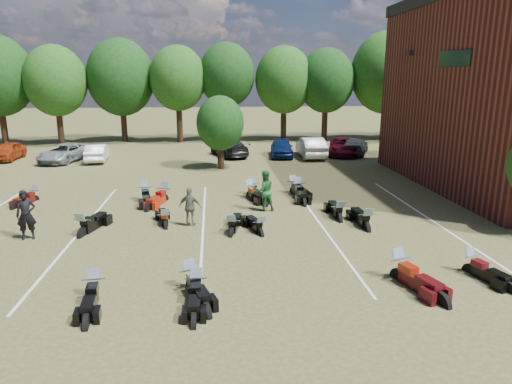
{
  "coord_description": "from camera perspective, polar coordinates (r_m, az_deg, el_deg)",
  "views": [
    {
      "loc": [
        -2.5,
        -15.4,
        6.16
      ],
      "look_at": [
        -0.66,
        4.0,
        1.2
      ],
      "focal_mm": 32.0,
      "sensor_mm": 36.0,
      "label": 1
    }
  ],
  "objects": [
    {
      "name": "ground",
      "position": [
        16.77,
        3.57,
        -7.29
      ],
      "size": [
        160.0,
        160.0,
        0.0
      ],
      "primitive_type": "plane",
      "color": "brown",
      "rests_on": "ground"
    },
    {
      "name": "car_0",
      "position": [
        39.29,
        -28.61,
        4.51
      ],
      "size": [
        1.59,
        3.93,
        1.34
      ],
      "primitive_type": "imported",
      "rotation": [
        0.0,
        0.0,
        0.0
      ],
      "color": "#95300D",
      "rests_on": "ground"
    },
    {
      "name": "car_1",
      "position": [
        35.97,
        -19.24,
        4.66
      ],
      "size": [
        1.75,
        4.03,
        1.29
      ],
      "primitive_type": "imported",
      "rotation": [
        0.0,
        0.0,
        3.24
      ],
      "color": "silver",
      "rests_on": "ground"
    },
    {
      "name": "car_2",
      "position": [
        36.68,
        -22.93,
        4.51
      ],
      "size": [
        3.2,
        5.05,
        1.3
      ],
      "primitive_type": "imported",
      "rotation": [
        0.0,
        0.0,
        -0.24
      ],
      "color": "gray",
      "rests_on": "ground"
    },
    {
      "name": "car_3",
      "position": [
        36.2,
        -3.34,
        5.52
      ],
      "size": [
        3.31,
        4.93,
        1.32
      ],
      "primitive_type": "imported",
      "rotation": [
        0.0,
        0.0,
        3.49
      ],
      "color": "black",
      "rests_on": "ground"
    },
    {
      "name": "car_4",
      "position": [
        36.09,
        3.22,
        5.59
      ],
      "size": [
        2.16,
        4.39,
        1.44
      ],
      "primitive_type": "imported",
      "rotation": [
        0.0,
        0.0,
        -0.11
      ],
      "color": "navy",
      "rests_on": "ground"
    },
    {
      "name": "car_5",
      "position": [
        35.97,
        6.86,
        5.6
      ],
      "size": [
        1.77,
        4.87,
        1.6
      ],
      "primitive_type": "imported",
      "rotation": [
        0.0,
        0.0,
        3.13
      ],
      "color": "beige",
      "rests_on": "ground"
    },
    {
      "name": "car_6",
      "position": [
        37.37,
        10.86,
        5.59
      ],
      "size": [
        3.46,
        5.3,
        1.36
      ],
      "primitive_type": "imported",
      "rotation": [
        0.0,
        0.0,
        -0.27
      ],
      "color": "#610517",
      "rests_on": "ground"
    },
    {
      "name": "car_7",
      "position": [
        37.89,
        12.25,
        5.62
      ],
      "size": [
        3.53,
        4.94,
        1.33
      ],
      "primitive_type": "imported",
      "rotation": [
        0.0,
        0.0,
        2.73
      ],
      "color": "#3B3B40",
      "rests_on": "ground"
    },
    {
      "name": "person_black",
      "position": [
        19.67,
        -26.8,
        -2.58
      ],
      "size": [
        0.8,
        0.62,
        1.95
      ],
      "primitive_type": "imported",
      "rotation": [
        0.0,
        0.0,
        0.24
      ],
      "color": "black",
      "rests_on": "ground"
    },
    {
      "name": "person_green",
      "position": [
        21.32,
        1.08,
        0.17
      ],
      "size": [
        1.06,
        0.89,
        1.93
      ],
      "primitive_type": "imported",
      "rotation": [
        0.0,
        0.0,
        3.33
      ],
      "color": "#235F2B",
      "rests_on": "ground"
    },
    {
      "name": "person_grey",
      "position": [
        19.35,
        -8.23,
        -1.86
      ],
      "size": [
        1.05,
        0.67,
        1.66
      ],
      "primitive_type": "imported",
      "rotation": [
        0.0,
        0.0,
        2.84
      ],
      "color": "#5F5B51",
      "rests_on": "ground"
    },
    {
      "name": "motorcycle_2",
      "position": [
        14.02,
        -8.13,
        -11.93
      ],
      "size": [
        1.36,
        2.37,
        1.26
      ],
      "primitive_type": null,
      "rotation": [
        0.0,
        0.0,
        0.3
      ],
      "color": "black",
      "rests_on": "ground"
    },
    {
      "name": "motorcycle_3",
      "position": [
        14.16,
        -19.46,
        -12.38
      ],
      "size": [
        0.9,
        2.19,
        1.19
      ],
      "primitive_type": null,
      "rotation": [
        0.0,
        0.0,
        0.1
      ],
      "color": "black",
      "rests_on": "ground"
    },
    {
      "name": "motorcycle_4",
      "position": [
        13.56,
        -7.43,
        -12.86
      ],
      "size": [
        0.69,
        2.11,
        1.17
      ],
      "primitive_type": null,
      "rotation": [
        0.0,
        0.0,
        -0.01
      ],
      "color": "black",
      "rests_on": "ground"
    },
    {
      "name": "motorcycle_5",
      "position": [
        16.49,
        25.19,
        -9.1
      ],
      "size": [
        1.2,
        2.18,
        1.16
      ],
      "primitive_type": null,
      "rotation": [
        0.0,
        0.0,
        0.28
      ],
      "color": "black",
      "rests_on": "ground"
    },
    {
      "name": "motorcycle_6",
      "position": [
        15.18,
        17.4,
        -10.36
      ],
      "size": [
        1.49,
        2.59,
        1.38
      ],
      "primitive_type": null,
      "rotation": [
        0.0,
        0.0,
        0.3
      ],
      "color": "#3F090D",
      "rests_on": "ground"
    },
    {
      "name": "motorcycle_8",
      "position": [
        19.54,
        -11.24,
        -4.39
      ],
      "size": [
        1.08,
        2.19,
        1.17
      ],
      "primitive_type": null,
      "rotation": [
        0.0,
        0.0,
        3.34
      ],
      "color": "black",
      "rests_on": "ground"
    },
    {
      "name": "motorcycle_9",
      "position": [
        19.44,
        -20.8,
        -5.16
      ],
      "size": [
        1.42,
        2.57,
        1.36
      ],
      "primitive_type": null,
      "rotation": [
        0.0,
        0.0,
        2.86
      ],
      "color": "black",
      "rests_on": "ground"
    },
    {
      "name": "motorcycle_10",
      "position": [
        18.31,
        -3.05,
        -5.4
      ],
      "size": [
        1.18,
        2.33,
        1.24
      ],
      "primitive_type": null,
      "rotation": [
        0.0,
        0.0,
        2.92
      ],
      "color": "black",
      "rests_on": "ground"
    },
    {
      "name": "motorcycle_11",
      "position": [
        18.3,
        0.54,
        -5.39
      ],
      "size": [
        1.14,
        2.12,
        1.13
      ],
      "primitive_type": null,
      "rotation": [
        0.0,
        0.0,
        3.4
      ],
      "color": "black",
      "rests_on": "ground"
    },
    {
      "name": "motorcycle_12",
      "position": [
        19.41,
        13.64,
        -4.64
      ],
      "size": [
        0.79,
        2.43,
        1.35
      ],
      "primitive_type": null,
      "rotation": [
        0.0,
        0.0,
        3.15
      ],
      "color": "black",
      "rests_on": "ground"
    },
    {
      "name": "motorcycle_13",
      "position": [
        20.38,
        10.38,
        -3.55
      ],
      "size": [
        0.8,
        2.35,
        1.3
      ],
      "primitive_type": null,
      "rotation": [
        0.0,
        0.0,
        3.12
      ],
      "color": "black",
      "rests_on": "ground"
    },
    {
      "name": "motorcycle_14",
      "position": [
        25.79,
        -25.91,
        -1.01
      ],
      "size": [
        1.2,
        2.11,
        1.12
      ],
      "primitive_type": null,
      "rotation": [
        0.0,
        0.0,
        -0.3
      ],
      "color": "#4C0B0A",
      "rests_on": "ground"
    },
    {
      "name": "motorcycle_15",
      "position": [
        23.6,
        -11.36,
        -1.14
      ],
      "size": [
        1.53,
        2.52,
        1.34
      ],
      "primitive_type": null,
      "rotation": [
        0.0,
        0.0,
        -0.35
      ],
      "color": "#9A1B0B",
      "rests_on": "ground"
    },
    {
      "name": "motorcycle_16",
      "position": [
        23.97,
        -13.66,
        -1.02
      ],
      "size": [
        1.26,
        2.58,
        1.38
      ],
      "primitive_type": null,
      "rotation": [
        0.0,
        0.0,
        0.2
      ],
      "color": "black",
      "rests_on": "ground"
    },
    {
      "name": "motorcycle_17",
      "position": [
        23.87,
        -0.76,
        -0.68
      ],
      "size": [
        1.48,
        2.44,
        1.3
      ],
      "primitive_type": null,
      "rotation": [
        0.0,
        0.0,
        0.34
      ],
      "color": "black",
      "rests_on": "ground"
    },
    {
      "name": "motorcycle_18",
      "position": [
        24.52,
        -0.43,
        -0.27
      ],
      "size": [
        0.86,
        2.21,
        1.21
      ],
      "primitive_type": null,
      "rotation": [
        0.0,
        0.0,
        0.08
      ],
      "color": "black",
      "rests_on": "ground"
    },
    {
      "name": "motorcycle_19",
      "position": [
        24.24,
        5.25,
        -0.5
      ],
      "size": [
        0.81,
        2.49,
        1.38
      ],
      "primitive_type": null,
      "rotation": [
        0.0,
        0.0,
        -0.01
      ],
      "color": "black",
      "rests_on": "ground"
    },
    {
      "name": "motorcycle_20",
      "position": [
        24.86,
        4.67,
        -0.12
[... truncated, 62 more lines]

